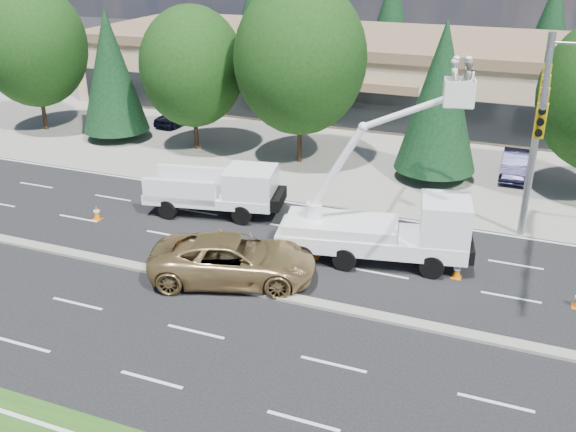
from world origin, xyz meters
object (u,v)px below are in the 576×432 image
at_px(bucket_truck, 393,221).
at_px(utility_pickup, 221,195).
at_px(signal_mast, 540,117).
at_px(minivan, 234,259).

bearing_deg(bucket_truck, utility_pickup, 156.85).
xyz_separation_m(signal_mast, bucket_truck, (-4.94, -2.68, -4.16)).
height_order(signal_mast, minivan, signal_mast).
bearing_deg(utility_pickup, signal_mast, -7.92).
relative_size(signal_mast, minivan, 1.56).
distance_m(signal_mast, utility_pickup, 14.77).
height_order(bucket_truck, minivan, bucket_truck).
distance_m(bucket_truck, minivan, 6.70).
xyz_separation_m(utility_pickup, bucket_truck, (8.92, -1.92, 0.90)).
height_order(utility_pickup, bucket_truck, bucket_truck).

